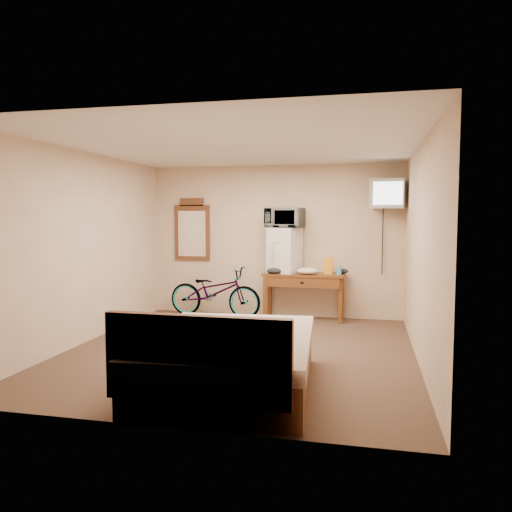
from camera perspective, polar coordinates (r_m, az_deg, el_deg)
name	(u,v)px	position (r m, az deg, el deg)	size (l,w,h in m)	color
room	(240,250)	(6.07, -1.84, 0.68)	(4.60, 4.64, 2.50)	#432E21
desk	(304,281)	(8.00, 5.46, -2.91)	(1.30, 0.54, 0.75)	brown
mini_fridge	(285,250)	(8.06, 3.28, 0.66)	(0.56, 0.55, 0.73)	silver
microwave	(285,218)	(8.04, 3.30, 4.39)	(0.58, 0.39, 0.32)	silver
snack_bag	(329,266)	(7.94, 8.29, -1.14)	(0.13, 0.07, 0.26)	orange
blue_cup	(339,270)	(7.89, 9.47, -1.63)	(0.08, 0.08, 0.14)	#41A4DD
cloth_cream	(308,271)	(7.87, 5.92, -1.71)	(0.35, 0.27, 0.11)	beige
cloth_dark_a	(274,271)	(7.92, 2.11, -1.70)	(0.25, 0.19, 0.09)	black
cloth_dark_b	(343,271)	(8.04, 9.89, -1.72)	(0.18, 0.15, 0.08)	black
crt_television	(387,194)	(7.90, 14.78, 6.88)	(0.54, 0.61, 0.44)	black
wall_mirror	(192,230)	(8.66, -7.30, 2.94)	(0.62, 0.04, 1.06)	brown
bicycle	(215,292)	(8.28, -4.72, -4.09)	(0.55, 1.58, 0.83)	black
bed	(228,360)	(4.87, -3.23, -11.77)	(1.71, 2.17, 0.90)	brown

